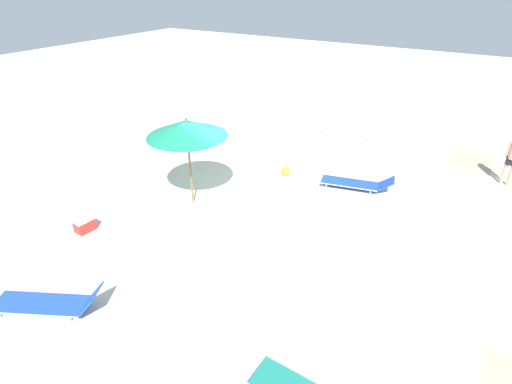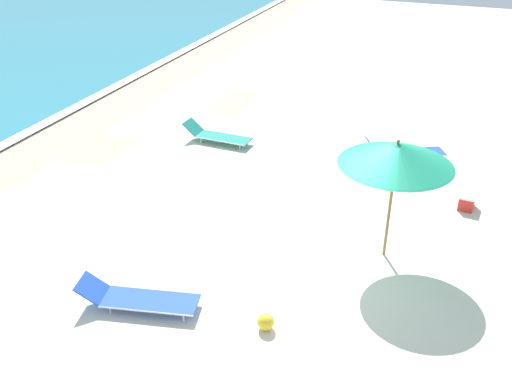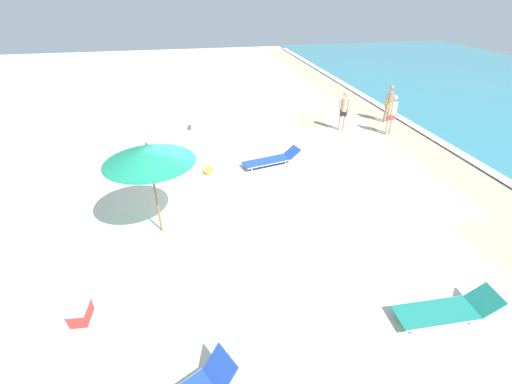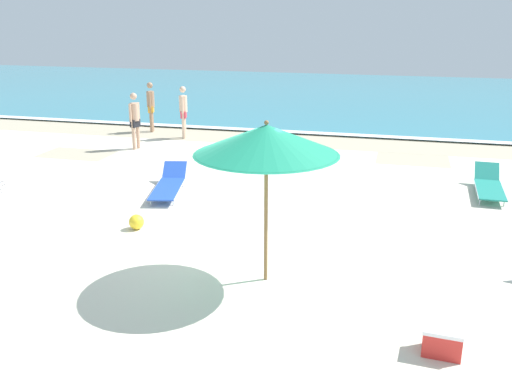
# 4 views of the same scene
# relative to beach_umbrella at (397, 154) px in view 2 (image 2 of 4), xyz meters

# --- Properties ---
(ground_plane) EXTENTS (60.00, 60.00, 0.16)m
(ground_plane) POSITION_rel_beach_umbrella_xyz_m (-1.01, 1.20, -2.40)
(ground_plane) COLOR beige
(beach_umbrella) EXTENTS (2.24, 2.24, 2.62)m
(beach_umbrella) POSITION_rel_beach_umbrella_xyz_m (0.00, 0.00, 0.00)
(beach_umbrella) COLOR olive
(beach_umbrella) RESTS_ON ground_plane
(sun_lounger_under_umbrella) EXTENTS (0.68, 2.09, 0.54)m
(sun_lounger_under_umbrella) POSITION_rel_beach_umbrella_xyz_m (4.08, 5.74, -2.10)
(sun_lounger_under_umbrella) COLOR #1E8475
(sun_lounger_under_umbrella) RESTS_ON ground_plane
(sun_lounger_beside_umbrella) EXTENTS (1.08, 2.29, 0.51)m
(sun_lounger_beside_umbrella) POSITION_rel_beach_umbrella_xyz_m (-3.34, 3.91, -2.11)
(sun_lounger_beside_umbrella) COLOR blue
(sun_lounger_beside_umbrella) RESTS_ON ground_plane
(sun_lounger_near_water_left) EXTENTS (1.56, 2.27, 0.61)m
(sun_lounger_near_water_left) POSITION_rel_beach_umbrella_xyz_m (4.92, 0.34, -2.10)
(sun_lounger_near_water_left) COLOR blue
(sun_lounger_near_water_left) RESTS_ON ground_plane
(beach_ball) EXTENTS (0.30, 0.30, 0.30)m
(beach_ball) POSITION_rel_beach_umbrella_xyz_m (-3.03, 1.53, -2.16)
(beach_ball) COLOR yellow
(beach_ball) RESTS_ON ground_plane
(cooler_box) EXTENTS (0.53, 0.39, 0.37)m
(cooler_box) POSITION_rel_beach_umbrella_xyz_m (2.67, -1.49, -2.13)
(cooler_box) COLOR red
(cooler_box) RESTS_ON ground_plane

